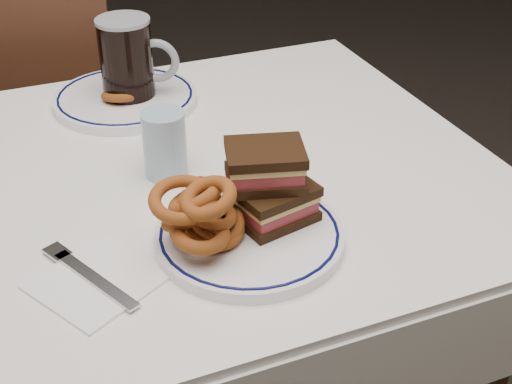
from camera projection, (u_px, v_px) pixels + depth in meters
name	position (u px, v px, depth m)	size (l,w,h in m)	color
dining_table	(113.00, 240.00, 1.18)	(1.27, 0.87, 0.75)	white
chair_far	(43.00, 133.00, 1.83)	(0.50, 0.50, 0.89)	#432615
main_plate	(249.00, 236.00, 0.99)	(0.27, 0.27, 0.02)	white
reuben_sandwich	(270.00, 184.00, 0.99)	(0.13, 0.12, 0.11)	black
onion_rings_main	(201.00, 214.00, 0.94)	(0.13, 0.13, 0.12)	#6D2E0E
ketchup_ramekin	(199.00, 191.00, 1.04)	(0.05, 0.05, 0.03)	white
beer_mug	(128.00, 61.00, 1.33)	(0.14, 0.10, 0.17)	black
water_glass	(165.00, 144.00, 1.12)	(0.07, 0.07, 0.11)	#9EB9CC
far_plate	(125.00, 98.00, 1.36)	(0.27, 0.27, 0.02)	white
onion_rings_far	(127.00, 86.00, 1.35)	(0.11, 0.11, 0.06)	#6D2E0E
napkin_fork	(94.00, 280.00, 0.92)	(0.19, 0.20, 0.01)	white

